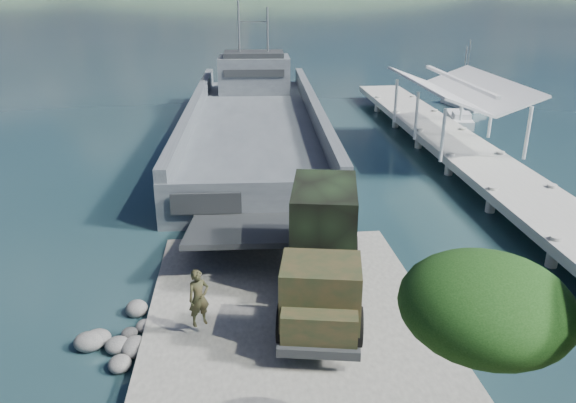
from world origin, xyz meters
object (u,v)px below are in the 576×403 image
object	(u,v)px
sailboat_far	(464,104)
soldier	(199,308)
landing_craft	(255,131)
sailboat_near	(459,119)
military_truck	(323,249)
pier	(459,137)

from	to	relation	value
sailboat_far	soldier	bearing A→B (deg)	-137.93
landing_craft	sailboat_near	size ratio (longest dim) A/B	5.74
landing_craft	sailboat_far	xyz separation A→B (m)	(20.22, 10.34, -0.56)
military_truck	sailboat_near	size ratio (longest dim) A/B	1.30
pier	sailboat_near	xyz separation A→B (m)	(4.09, 9.98, -1.25)
pier	soldier	bearing A→B (deg)	-130.32
landing_craft	military_truck	world-z (taller)	landing_craft
soldier	sailboat_near	bearing A→B (deg)	29.25
landing_craft	military_truck	size ratio (longest dim) A/B	4.42
sailboat_near	soldier	bearing A→B (deg)	-112.77
landing_craft	sailboat_near	bearing A→B (deg)	16.20
pier	sailboat_far	world-z (taller)	sailboat_far
pier	soldier	world-z (taller)	pier
landing_craft	soldier	bearing A→B (deg)	-94.11
sailboat_near	pier	bearing A→B (deg)	-100.16
pier	sailboat_near	size ratio (longest dim) A/B	6.78
pier	sailboat_near	bearing A→B (deg)	67.73
pier	sailboat_far	xyz separation A→B (m)	(6.98, 16.08, -1.26)
sailboat_far	sailboat_near	bearing A→B (deg)	-129.93
pier	soldier	distance (m)	24.85
landing_craft	pier	bearing A→B (deg)	-21.00
landing_craft	soldier	world-z (taller)	landing_craft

